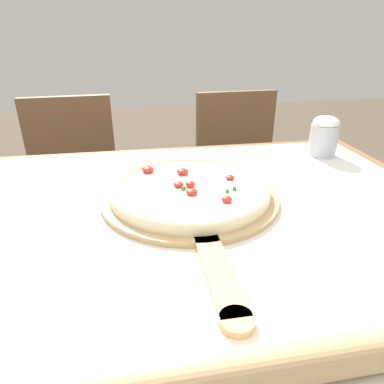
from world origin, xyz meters
name	(u,v)px	position (x,y,z in m)	size (l,w,h in m)	color
dining_table	(190,267)	(0.00, 0.00, 0.67)	(1.25, 1.00, 0.78)	brown
towel_cloth	(190,223)	(0.00, 0.00, 0.78)	(1.17, 0.92, 0.00)	silver
pizza_peel	(191,200)	(0.02, 0.09, 0.79)	(0.41, 0.61, 0.01)	tan
pizza	(190,188)	(0.02, 0.11, 0.81)	(0.37, 0.37, 0.03)	beige
rolling_pin	(223,374)	(-0.02, -0.36, 0.81)	(0.48, 0.05, 0.05)	tan
chair_left	(75,185)	(-0.38, 0.86, 0.51)	(0.42, 0.42, 0.88)	brown
chair_right	(239,174)	(0.38, 0.86, 0.51)	(0.42, 0.42, 0.88)	brown
flour_cup	(324,136)	(0.47, 0.33, 0.84)	(0.08, 0.08, 0.12)	#B2B7BC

